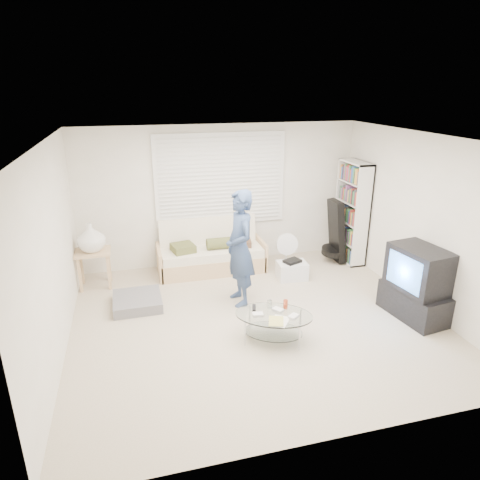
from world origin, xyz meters
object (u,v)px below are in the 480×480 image
object	(u,v)px
coffee_table	(274,319)
futon_sofa	(211,254)
bookshelf	(352,212)
tv_unit	(416,284)

from	to	relation	value
coffee_table	futon_sofa	bearing A→B (deg)	98.44
bookshelf	futon_sofa	bearing A→B (deg)	176.15
bookshelf	tv_unit	xyz separation A→B (m)	(-0.13, -2.15, -0.42)
futon_sofa	tv_unit	xyz separation A→B (m)	(2.47, -2.33, 0.21)
tv_unit	coffee_table	xyz separation A→B (m)	(-2.11, -0.06, -0.21)
bookshelf	tv_unit	size ratio (longest dim) A/B	1.78
futon_sofa	tv_unit	distance (m)	3.40
tv_unit	coffee_table	size ratio (longest dim) A/B	0.90
futon_sofa	coffee_table	size ratio (longest dim) A/B	1.61
futon_sofa	coffee_table	world-z (taller)	futon_sofa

